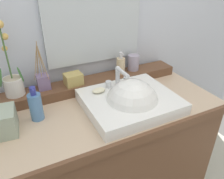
% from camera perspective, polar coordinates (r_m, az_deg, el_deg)
% --- Properties ---
extents(wall_back, '(2.82, 0.20, 2.54)m').
position_cam_1_polar(wall_back, '(1.34, -10.36, 18.50)').
color(wall_back, silver).
rests_on(wall_back, ground).
extents(vanity_cabinet, '(1.22, 0.58, 0.88)m').
position_cam_1_polar(vanity_cabinet, '(1.43, -2.36, -19.12)').
color(vanity_cabinet, brown).
rests_on(vanity_cabinet, ground).
extents(back_ledge, '(1.15, 0.13, 0.05)m').
position_cam_1_polar(back_ledge, '(1.29, -6.53, 1.24)').
color(back_ledge, brown).
rests_on(back_ledge, vanity_cabinet).
extents(sink_basin, '(0.45, 0.39, 0.29)m').
position_cam_1_polar(sink_basin, '(1.12, 4.92, -3.69)').
color(sink_basin, white).
rests_on(sink_basin, vanity_cabinet).
extents(soap_bar, '(0.07, 0.04, 0.02)m').
position_cam_1_polar(soap_bar, '(1.14, -3.44, -0.23)').
color(soap_bar, beige).
rests_on(soap_bar, sink_basin).
extents(potted_plant, '(0.12, 0.10, 0.37)m').
position_cam_1_polar(potted_plant, '(1.20, -24.27, 2.08)').
color(potted_plant, silver).
rests_on(potted_plant, back_ledge).
extents(soap_dispenser, '(0.05, 0.06, 0.14)m').
position_cam_1_polar(soap_dispenser, '(1.34, 2.27, 6.32)').
color(soap_dispenser, '#D2B78A').
rests_on(soap_dispenser, back_ledge).
extents(tumbler_cup, '(0.07, 0.07, 0.10)m').
position_cam_1_polar(tumbler_cup, '(1.40, 5.54, 6.96)').
color(tumbler_cup, '#998FA4').
rests_on(tumbler_cup, back_ledge).
extents(reed_diffuser, '(0.07, 0.08, 0.26)m').
position_cam_1_polar(reed_diffuser, '(1.22, -17.37, 2.08)').
color(reed_diffuser, slate).
rests_on(reed_diffuser, back_ledge).
extents(trinket_box, '(0.10, 0.08, 0.06)m').
position_cam_1_polar(trinket_box, '(1.23, -9.95, 2.67)').
color(trinket_box, tan).
rests_on(trinket_box, back_ledge).
extents(lotion_bottle, '(0.06, 0.06, 0.17)m').
position_cam_1_polar(lotion_bottle, '(1.07, -19.09, -4.05)').
color(lotion_bottle, '#507EB2').
rests_on(lotion_bottle, vanity_cabinet).
extents(tissue_box, '(0.14, 0.14, 0.11)m').
position_cam_1_polar(tissue_box, '(1.05, -26.94, -7.59)').
color(tissue_box, '#94A38D').
rests_on(tissue_box, vanity_cabinet).
extents(mirror, '(0.56, 0.02, 0.54)m').
position_cam_1_polar(mirror, '(1.26, -4.72, 18.93)').
color(mirror, silver).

